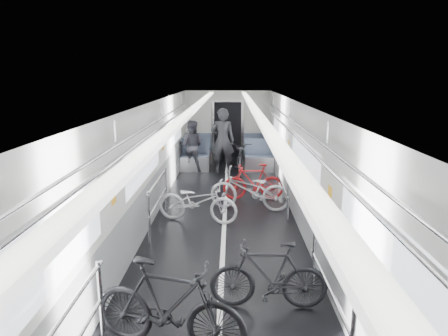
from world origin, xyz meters
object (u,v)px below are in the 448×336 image
at_px(bike_left_mid, 169,306).
at_px(bike_right_mid, 249,190).
at_px(bike_aisle, 241,157).
at_px(person_seated, 192,146).
at_px(bike_left_far, 197,201).
at_px(bike_right_near, 269,275).
at_px(person_standing, 223,141).
at_px(bike_right_far, 253,182).

height_order(bike_left_mid, bike_right_mid, bike_left_mid).
height_order(bike_aisle, person_seated, person_seated).
distance_m(bike_left_mid, bike_left_far, 3.91).
bearing_deg(bike_right_mid, bike_right_near, 12.27).
bearing_deg(bike_right_near, bike_aisle, -177.10).
bearing_deg(person_seated, bike_right_near, 110.32).
bearing_deg(person_standing, person_seated, -7.72).
relative_size(bike_left_far, person_seated, 1.06).
height_order(bike_left_far, bike_aisle, bike_aisle).
relative_size(bike_left_mid, bike_aisle, 0.93).
xyz_separation_m(bike_right_far, bike_aisle, (-0.25, 2.75, 0.05)).
height_order(bike_right_far, bike_aisle, bike_aisle).
xyz_separation_m(bike_left_far, bike_right_far, (1.22, 1.51, 0.00)).
distance_m(bike_right_mid, bike_right_far, 0.75).
xyz_separation_m(bike_right_mid, person_standing, (-0.67, 3.49, 0.52)).
relative_size(bike_left_mid, bike_left_far, 1.05).
distance_m(bike_left_mid, person_standing, 8.20).
bearing_deg(person_standing, bike_left_far, 85.63).
distance_m(bike_right_mid, bike_aisle, 3.50).
relative_size(bike_right_near, bike_right_mid, 0.85).
bearing_deg(bike_right_far, bike_left_mid, -15.58).
height_order(bike_right_near, person_standing, person_standing).
height_order(bike_left_mid, bike_aisle, bike_left_mid).
relative_size(bike_left_far, bike_right_mid, 0.94).
distance_m(bike_left_far, bike_right_far, 1.94).
bearing_deg(bike_left_mid, bike_right_mid, 2.22).
bearing_deg(bike_aisle, bike_right_far, -82.93).
bearing_deg(bike_right_near, bike_left_mid, -52.61).
relative_size(bike_right_near, person_seated, 0.95).
bearing_deg(bike_left_far, bike_right_near, -145.99).
distance_m(bike_left_mid, bike_aisle, 8.23).
xyz_separation_m(bike_left_far, bike_right_near, (1.17, -3.07, 0.02)).
relative_size(bike_right_near, bike_aisle, 0.80).
relative_size(bike_left_mid, bike_right_far, 1.19).
distance_m(bike_left_mid, bike_right_mid, 4.80).
bearing_deg(bike_left_mid, person_standing, 12.32).
bearing_deg(person_standing, bike_right_far, 107.46).
bearing_deg(bike_left_mid, person_seated, 18.99).
bearing_deg(bike_left_far, bike_right_far, -25.66).
bearing_deg(bike_left_mid, bike_aisle, 8.45).
height_order(bike_aisle, person_standing, person_standing).
xyz_separation_m(bike_left_far, bike_right_mid, (1.09, 0.77, 0.03)).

